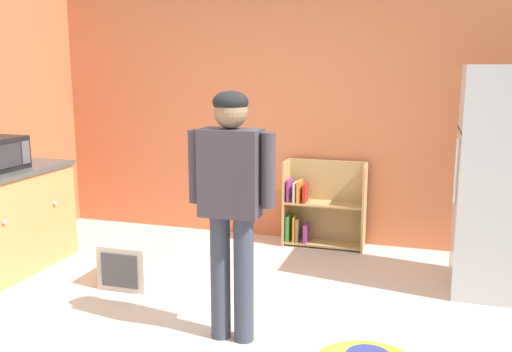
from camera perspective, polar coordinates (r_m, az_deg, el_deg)
The scene contains 7 objects.
ground_plane at distance 3.91m, azimuth -4.18°, elevation -15.84°, with size 12.00×12.00×0.00m, color beige.
back_wall at distance 5.74m, azimuth 4.13°, elevation 6.85°, with size 5.20×0.06×2.70m, color #C36943.
refrigerator at distance 4.76m, azimuth 23.82°, elevation -0.53°, with size 0.73×0.68×1.78m.
bookshelf at distance 5.66m, azimuth 6.43°, elevation -3.34°, with size 0.80×0.28×0.85m.
standing_person at distance 3.55m, azimuth -2.52°, elevation -1.76°, with size 0.57×0.22×1.62m.
pet_carrier at distance 4.86m, azimuth -12.00°, elevation -8.27°, with size 0.42×0.55×0.36m.
red_cup at distance 5.80m, azimuth -22.99°, elevation 2.03°, with size 0.08×0.08×0.10m, color red.
Camera 1 is at (1.29, -3.25, 1.77)m, focal length 39.56 mm.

